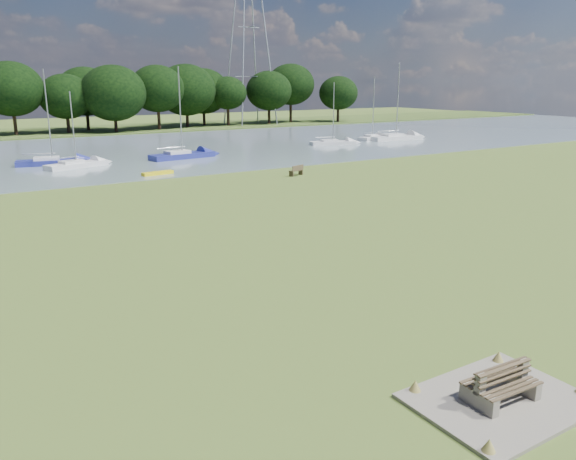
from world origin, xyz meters
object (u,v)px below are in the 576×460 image
sailboat_4 (332,141)px  sailboat_7 (76,163)px  sailboat_8 (182,153)px  riverbank_bench (297,170)px  sailboat_3 (52,160)px  kayak (158,173)px  bench_pair (501,385)px  sailboat_6 (372,136)px  sailboat_1 (396,136)px

sailboat_4 → sailboat_7: 31.53m
sailboat_4 → sailboat_7: sailboat_4 is taller
sailboat_7 → sailboat_8: bearing=-15.9°
riverbank_bench → sailboat_3: 23.87m
kayak → bench_pair: bearing=-105.3°
sailboat_4 → riverbank_bench: bearing=-117.0°
sailboat_7 → sailboat_3: bearing=96.9°
sailboat_3 → sailboat_7: 3.37m
bench_pair → sailboat_3: bearing=94.8°
sailboat_7 → bench_pair: bearing=-109.8°
sailboat_4 → sailboat_8: size_ratio=0.83×
bench_pair → riverbank_bench: bearing=68.1°
riverbank_bench → kayak: bearing=128.4°
sailboat_6 → sailboat_3: bearing=163.8°
riverbank_bench → sailboat_4: bearing=28.0°
kayak → sailboat_7: size_ratio=0.40×
sailboat_4 → sailboat_6: size_ratio=0.91×
sailboat_7 → sailboat_8: size_ratio=0.75×
sailboat_1 → sailboat_4: sailboat_1 is taller
kayak → sailboat_6: size_ratio=0.33×
kayak → sailboat_4: (26.42, 10.95, 0.26)m
bench_pair → sailboat_8: sailboat_8 is taller
sailboat_8 → sailboat_4: bearing=-2.2°
sailboat_8 → riverbank_bench: bearing=-82.6°
riverbank_bench → sailboat_3: (-16.39, 17.36, 0.06)m
sailboat_3 → sailboat_6: sailboat_3 is taller
bench_pair → sailboat_3: (-1.90, 49.06, 0.02)m
sailboat_6 → kayak: bearing=-178.6°
bench_pair → sailboat_6: 64.69m
kayak → sailboat_8: sailboat_8 is taller
bench_pair → sailboat_7: (-0.36, 46.06, -0.03)m
kayak → sailboat_8: 10.38m
riverbank_bench → sailboat_4: size_ratio=0.20×
bench_pair → sailboat_4: bearing=60.3°
kayak → sailboat_8: (5.62, 8.72, 0.37)m
bench_pair → sailboat_8: (10.23, 46.86, 0.06)m
sailboat_1 → sailboat_6: sailboat_1 is taller
riverbank_bench → kayak: riverbank_bench is taller
sailboat_7 → sailboat_8: 10.62m
sailboat_1 → sailboat_4: (-10.77, -0.30, -0.13)m
sailboat_4 → sailboat_7: (-31.38, -3.02, 0.02)m
sailboat_6 → sailboat_7: 40.07m
sailboat_4 → sailboat_6: sailboat_6 is taller
sailboat_3 → sailboat_6: 41.32m
kayak → sailboat_3: size_ratio=0.31×
kayak → sailboat_6: (34.75, 13.20, 0.30)m
kayak → sailboat_8: size_ratio=0.30×
riverbank_bench → sailboat_1: sailboat_1 is taller
riverbank_bench → bench_pair: bearing=-133.0°
bench_pair → sailboat_1: bearing=52.4°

